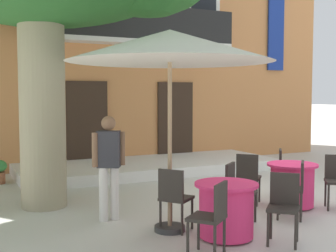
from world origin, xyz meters
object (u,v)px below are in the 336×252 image
object	(u,v)px
cafe_table_middle	(292,185)
pedestrian_near_entrance	(109,162)
cafe_chair_near_tree_1	(174,195)
cafe_chair_middle_3	(248,175)
cafe_table_near_tree	(226,210)
cafe_chair_middle_0	(295,185)
cafe_chair_near_tree_2	(212,214)
cafe_umbrella	(170,47)
cafe_chair_near_tree_0	(237,189)
cafe_chair_middle_2	(286,170)
cafe_chair_near_tree_3	(284,203)

from	to	relation	value
cafe_table_middle	pedestrian_near_entrance	bearing A→B (deg)	169.21
cafe_chair_near_tree_1	pedestrian_near_entrance	world-z (taller)	pedestrian_near_entrance
cafe_chair_near_tree_1	cafe_chair_middle_3	xyz separation A→B (m)	(1.89, 0.85, 0.00)
cafe_table_near_tree	cafe_chair_middle_0	world-z (taller)	cafe_chair_middle_0
cafe_table_middle	cafe_chair_near_tree_2	bearing A→B (deg)	-149.88
cafe_chair_near_tree_1	cafe_chair_middle_0	bearing A→B (deg)	-6.32
cafe_table_near_tree	cafe_chair_middle_3	xyz separation A→B (m)	(1.37, 1.40, 0.14)
cafe_chair_near_tree_2	cafe_umbrella	bearing A→B (deg)	90.54
cafe_chair_near_tree_0	cafe_table_near_tree	bearing A→B (deg)	-135.23
cafe_table_middle	cafe_chair_middle_2	bearing A→B (deg)	57.55
cafe_table_middle	cafe_chair_middle_0	xyz separation A→B (m)	(-0.46, -0.60, 0.14)
cafe_umbrella	cafe_table_middle	bearing A→B (deg)	7.04
cafe_chair_near_tree_0	cafe_chair_middle_3	bearing A→B (deg)	46.07
cafe_chair_middle_0	cafe_umbrella	bearing A→B (deg)	172.06
cafe_table_near_tree	cafe_chair_near_tree_0	bearing A→B (deg)	44.77
cafe_chair_middle_3	pedestrian_near_entrance	distance (m)	2.56
cafe_chair_near_tree_1	cafe_umbrella	size ratio (longest dim) A/B	0.31
cafe_chair_near_tree_3	cafe_chair_middle_0	xyz separation A→B (m)	(0.91, 0.80, 0.00)
cafe_chair_middle_0	cafe_chair_middle_3	distance (m)	1.08
cafe_chair_middle_2	cafe_chair_middle_3	size ratio (longest dim) A/B	1.00
cafe_chair_middle_0	cafe_chair_middle_3	xyz separation A→B (m)	(-0.12, 1.07, 0.00)
cafe_chair_middle_0	cafe_chair_near_tree_2	bearing A→B (deg)	-157.24
cafe_chair_near_tree_3	cafe_chair_middle_0	distance (m)	1.21
cafe_chair_middle_2	cafe_umbrella	distance (m)	3.70
pedestrian_near_entrance	cafe_chair_middle_0	bearing A→B (deg)	-24.15
cafe_chair_middle_0	cafe_chair_middle_2	bearing A→B (deg)	54.85
cafe_chair_near_tree_1	cafe_table_middle	size ratio (longest dim) A/B	1.05
cafe_umbrella	cafe_chair_near_tree_0	bearing A→B (deg)	-4.39
cafe_table_near_tree	cafe_chair_near_tree_0	distance (m)	0.77
cafe_umbrella	cafe_chair_middle_2	bearing A→B (deg)	17.99
cafe_chair_middle_0	pedestrian_near_entrance	world-z (taller)	pedestrian_near_entrance
cafe_chair_near_tree_3	cafe_table_middle	world-z (taller)	cafe_chair_near_tree_3
cafe_chair_near_tree_1	cafe_chair_near_tree_3	distance (m)	1.50
cafe_chair_near_tree_0	cafe_umbrella	world-z (taller)	cafe_umbrella
cafe_table_near_tree	cafe_chair_near_tree_0	size ratio (longest dim) A/B	0.95
cafe_chair_near_tree_3	cafe_chair_middle_3	distance (m)	2.04
cafe_table_near_tree	cafe_umbrella	size ratio (longest dim) A/B	0.30
cafe_chair_near_tree_1	cafe_chair_near_tree_0	bearing A→B (deg)	-1.12
cafe_chair_near_tree_1	cafe_table_near_tree	bearing A→B (deg)	-47.01
cafe_umbrella	pedestrian_near_entrance	world-z (taller)	cafe_umbrella
cafe_chair_middle_3	cafe_umbrella	world-z (taller)	cafe_umbrella
cafe_table_near_tree	cafe_table_middle	world-z (taller)	same
pedestrian_near_entrance	cafe_chair_near_tree_2	bearing A→B (deg)	-73.24
cafe_chair_near_tree_1	cafe_table_middle	xyz separation A→B (m)	(2.47, 0.37, -0.14)
cafe_chair_middle_3	cafe_chair_near_tree_0	bearing A→B (deg)	-133.93
cafe_chair_middle_0	cafe_chair_middle_2	xyz separation A→B (m)	(0.87, 1.23, 0.00)
cafe_chair_near_tree_2	pedestrian_near_entrance	world-z (taller)	pedestrian_near_entrance
cafe_chair_near_tree_3	cafe_table_middle	xyz separation A→B (m)	(1.37, 1.40, -0.14)
cafe_table_middle	cafe_umbrella	bearing A→B (deg)	-172.96
cafe_chair_near_tree_1	cafe_chair_middle_0	xyz separation A→B (m)	(2.01, -0.22, 0.00)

